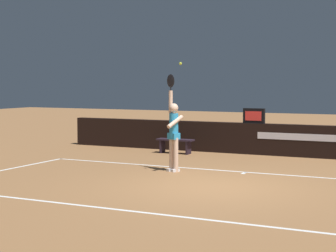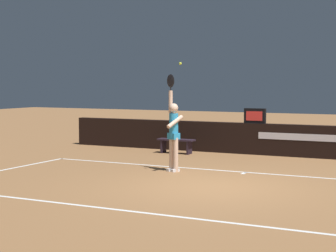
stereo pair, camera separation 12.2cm
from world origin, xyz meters
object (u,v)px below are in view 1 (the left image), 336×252
at_px(tennis_player, 174,131).
at_px(courtside_bench_near, 175,143).
at_px(tennis_ball, 181,64).
at_px(speed_display, 254,116).

xyz_separation_m(tennis_player, courtside_bench_near, (-1.53, 3.35, -0.70)).
bearing_deg(tennis_ball, tennis_player, 136.14).
xyz_separation_m(speed_display, tennis_player, (-0.81, -4.28, -0.18)).
relative_size(speed_display, courtside_bench_near, 0.56).
distance_m(tennis_player, courtside_bench_near, 3.75).
relative_size(speed_display, tennis_player, 0.27).
bearing_deg(courtside_bench_near, tennis_ball, -63.03).
height_order(speed_display, tennis_player, tennis_player).
height_order(tennis_ball, courtside_bench_near, tennis_ball).
bearing_deg(speed_display, tennis_player, -100.67).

